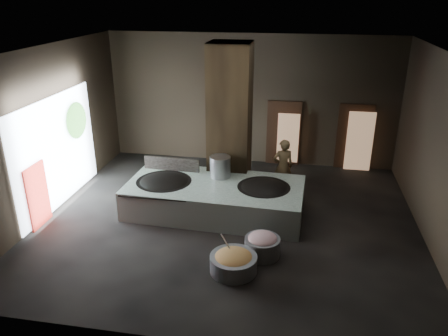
% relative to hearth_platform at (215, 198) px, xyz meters
% --- Properties ---
extents(floor, '(10.00, 9.00, 0.10)m').
position_rel_hearth_platform_xyz_m(floor, '(0.47, -0.44, -0.47)').
color(floor, black).
rests_on(floor, ground).
extents(ceiling, '(10.00, 9.00, 0.10)m').
position_rel_hearth_platform_xyz_m(ceiling, '(0.47, -0.44, 4.13)').
color(ceiling, black).
rests_on(ceiling, back_wall).
extents(back_wall, '(10.00, 0.10, 4.50)m').
position_rel_hearth_platform_xyz_m(back_wall, '(0.47, 4.11, 1.83)').
color(back_wall, black).
rests_on(back_wall, ground).
extents(front_wall, '(10.00, 0.10, 4.50)m').
position_rel_hearth_platform_xyz_m(front_wall, '(0.47, -4.99, 1.83)').
color(front_wall, black).
rests_on(front_wall, ground).
extents(left_wall, '(0.10, 9.00, 4.50)m').
position_rel_hearth_platform_xyz_m(left_wall, '(-4.58, -0.44, 1.83)').
color(left_wall, black).
rests_on(left_wall, ground).
extents(right_wall, '(0.10, 9.00, 4.50)m').
position_rel_hearth_platform_xyz_m(right_wall, '(5.52, -0.44, 1.83)').
color(right_wall, black).
rests_on(right_wall, ground).
extents(pillar, '(1.20, 1.20, 4.50)m').
position_rel_hearth_platform_xyz_m(pillar, '(0.17, 1.46, 1.83)').
color(pillar, black).
rests_on(pillar, ground).
extents(hearth_platform, '(4.94, 2.52, 0.84)m').
position_rel_hearth_platform_xyz_m(hearth_platform, '(0.00, 0.00, 0.00)').
color(hearth_platform, silver).
rests_on(hearth_platform, ground).
extents(platform_cap, '(4.74, 2.27, 0.03)m').
position_rel_hearth_platform_xyz_m(platform_cap, '(0.00, 0.00, 0.39)').
color(platform_cap, black).
rests_on(platform_cap, hearth_platform).
extents(wok_left, '(1.53, 1.53, 0.42)m').
position_rel_hearth_platform_xyz_m(wok_left, '(-1.45, -0.05, 0.33)').
color(wok_left, black).
rests_on(wok_left, hearth_platform).
extents(wok_left_rim, '(1.56, 1.56, 0.05)m').
position_rel_hearth_platform_xyz_m(wok_left_rim, '(-1.45, -0.05, 0.40)').
color(wok_left_rim, black).
rests_on(wok_left_rim, hearth_platform).
extents(wok_right, '(1.42, 1.42, 0.40)m').
position_rel_hearth_platform_xyz_m(wok_right, '(1.35, 0.05, 0.33)').
color(wok_right, black).
rests_on(wok_right, hearth_platform).
extents(wok_right_rim, '(1.45, 1.45, 0.05)m').
position_rel_hearth_platform_xyz_m(wok_right_rim, '(1.35, 0.05, 0.40)').
color(wok_right_rim, black).
rests_on(wok_right_rim, hearth_platform).
extents(stock_pot, '(0.59, 0.59, 0.63)m').
position_rel_hearth_platform_xyz_m(stock_pot, '(0.05, 0.55, 0.71)').
color(stock_pot, '#9D9FA4').
rests_on(stock_pot, hearth_platform).
extents(splash_guard, '(1.69, 0.13, 0.42)m').
position_rel_hearth_platform_xyz_m(splash_guard, '(-1.45, 0.75, 0.61)').
color(splash_guard, black).
rests_on(splash_guard, hearth_platform).
extents(cook, '(0.73, 0.58, 1.73)m').
position_rel_hearth_platform_xyz_m(cook, '(1.79, 1.55, 0.44)').
color(cook, olive).
rests_on(cook, ground).
extents(veg_basin, '(1.31, 1.31, 0.39)m').
position_rel_hearth_platform_xyz_m(veg_basin, '(0.95, -2.72, -0.23)').
color(veg_basin, gray).
rests_on(veg_basin, ground).
extents(veg_fill, '(0.87, 0.87, 0.27)m').
position_rel_hearth_platform_xyz_m(veg_fill, '(0.95, -2.72, -0.07)').
color(veg_fill, '#ABAD54').
rests_on(veg_fill, veg_basin).
extents(ladle, '(0.30, 0.33, 0.75)m').
position_rel_hearth_platform_xyz_m(ladle, '(0.80, -2.57, 0.13)').
color(ladle, '#9D9FA4').
rests_on(ladle, veg_basin).
extents(meat_basin, '(0.89, 0.89, 0.46)m').
position_rel_hearth_platform_xyz_m(meat_basin, '(1.52, -1.98, -0.19)').
color(meat_basin, gray).
rests_on(meat_basin, ground).
extents(meat_fill, '(0.69, 0.69, 0.26)m').
position_rel_hearth_platform_xyz_m(meat_fill, '(1.52, -1.98, 0.03)').
color(meat_fill, '#C37581').
rests_on(meat_fill, meat_basin).
extents(doorway_near, '(1.18, 0.08, 2.38)m').
position_rel_hearth_platform_xyz_m(doorway_near, '(1.67, 4.01, 0.68)').
color(doorway_near, black).
rests_on(doorway_near, ground).
extents(doorway_near_glow, '(0.74, 0.04, 1.75)m').
position_rel_hearth_platform_xyz_m(doorway_near_glow, '(1.85, 3.75, 0.63)').
color(doorway_near_glow, '#8C6647').
rests_on(doorway_near_glow, ground).
extents(doorway_far, '(1.18, 0.08, 2.38)m').
position_rel_hearth_platform_xyz_m(doorway_far, '(4.07, 4.01, 0.68)').
color(doorway_far, black).
rests_on(doorway_far, ground).
extents(doorway_far_glow, '(0.87, 0.04, 2.06)m').
position_rel_hearth_platform_xyz_m(doorway_far_glow, '(4.25, 3.82, 0.63)').
color(doorway_far_glow, '#8C6647').
rests_on(doorway_far_glow, ground).
extents(left_opening, '(0.04, 4.20, 3.10)m').
position_rel_hearth_platform_xyz_m(left_opening, '(-4.48, -0.24, 1.18)').
color(left_opening, white).
rests_on(left_opening, ground).
extents(pavilion_sliver, '(0.05, 0.90, 1.70)m').
position_rel_hearth_platform_xyz_m(pavilion_sliver, '(-4.41, -1.54, 0.43)').
color(pavilion_sliver, maroon).
rests_on(pavilion_sliver, ground).
extents(tree_silhouette, '(0.28, 1.10, 1.10)m').
position_rel_hearth_platform_xyz_m(tree_silhouette, '(-4.38, 0.86, 1.78)').
color(tree_silhouette, '#194714').
rests_on(tree_silhouette, left_opening).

